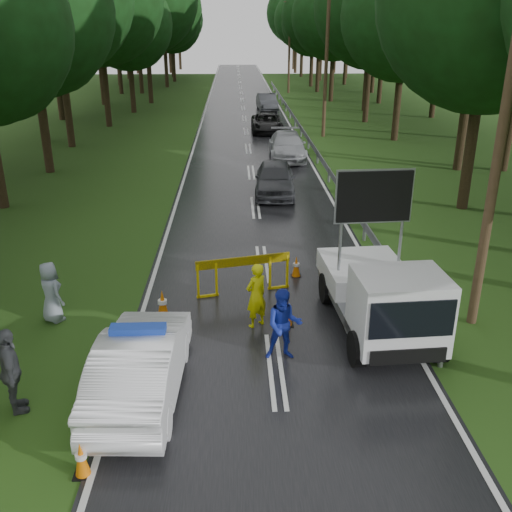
{
  "coord_description": "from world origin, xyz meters",
  "views": [
    {
      "loc": [
        -0.85,
        -10.73,
        7.14
      ],
      "look_at": [
        -0.3,
        3.52,
        1.3
      ],
      "focal_mm": 40.0,
      "sensor_mm": 36.0,
      "label": 1
    }
  ],
  "objects_px": {
    "officer": "(256,296)",
    "queue_car_third": "(267,123)",
    "police_sedan": "(141,364)",
    "civilian": "(284,325)",
    "queue_car_first": "(275,178)",
    "work_truck": "(382,296)",
    "barrier": "(243,266)",
    "queue_car_second": "(287,146)",
    "queue_car_fourth": "(267,102)"
  },
  "relations": [
    {
      "from": "civilian",
      "to": "queue_car_third",
      "type": "relative_size",
      "value": 0.37
    },
    {
      "from": "queue_car_third",
      "to": "queue_car_fourth",
      "type": "relative_size",
      "value": 1.06
    },
    {
      "from": "barrier",
      "to": "civilian",
      "type": "relative_size",
      "value": 1.54
    },
    {
      "from": "queue_car_first",
      "to": "work_truck",
      "type": "bearing_deg",
      "value": -78.18
    },
    {
      "from": "police_sedan",
      "to": "civilian",
      "type": "relative_size",
      "value": 2.63
    },
    {
      "from": "barrier",
      "to": "officer",
      "type": "relative_size",
      "value": 1.54
    },
    {
      "from": "officer",
      "to": "queue_car_fourth",
      "type": "relative_size",
      "value": 0.4
    },
    {
      "from": "police_sedan",
      "to": "work_truck",
      "type": "xyz_separation_m",
      "value": [
        5.48,
        2.34,
        0.3
      ]
    },
    {
      "from": "work_truck",
      "to": "queue_car_third",
      "type": "bearing_deg",
      "value": 88.82
    },
    {
      "from": "queue_car_first",
      "to": "civilian",
      "type": "bearing_deg",
      "value": -89.22
    },
    {
      "from": "barrier",
      "to": "queue_car_fourth",
      "type": "distance_m",
      "value": 36.83
    },
    {
      "from": "barrier",
      "to": "queue_car_first",
      "type": "height_order",
      "value": "queue_car_first"
    },
    {
      "from": "barrier",
      "to": "queue_car_first",
      "type": "bearing_deg",
      "value": 67.63
    },
    {
      "from": "police_sedan",
      "to": "barrier",
      "type": "distance_m",
      "value": 5.19
    },
    {
      "from": "civilian",
      "to": "queue_car_first",
      "type": "distance_m",
      "value": 13.5
    },
    {
      "from": "queue_car_fourth",
      "to": "queue_car_second",
      "type": "bearing_deg",
      "value": -93.53
    },
    {
      "from": "work_truck",
      "to": "queue_car_fourth",
      "type": "distance_m",
      "value": 39.12
    },
    {
      "from": "queue_car_second",
      "to": "queue_car_third",
      "type": "distance_m",
      "value": 8.37
    },
    {
      "from": "work_truck",
      "to": "queue_car_second",
      "type": "height_order",
      "value": "work_truck"
    },
    {
      "from": "work_truck",
      "to": "queue_car_fourth",
      "type": "xyz_separation_m",
      "value": [
        -0.6,
        39.12,
        -0.32
      ]
    },
    {
      "from": "officer",
      "to": "civilian",
      "type": "distance_m",
      "value": 1.6
    },
    {
      "from": "police_sedan",
      "to": "queue_car_third",
      "type": "relative_size",
      "value": 0.98
    },
    {
      "from": "queue_car_fourth",
      "to": "work_truck",
      "type": "bearing_deg",
      "value": -92.88
    },
    {
      "from": "police_sedan",
      "to": "officer",
      "type": "relative_size",
      "value": 2.63
    },
    {
      "from": "work_truck",
      "to": "queue_car_third",
      "type": "xyz_separation_m",
      "value": [
        -1.22,
        28.2,
        -0.39
      ]
    },
    {
      "from": "police_sedan",
      "to": "queue_car_first",
      "type": "distance_m",
      "value": 15.25
    },
    {
      "from": "police_sedan",
      "to": "queue_car_fourth",
      "type": "xyz_separation_m",
      "value": [
        4.88,
        41.45,
        -0.02
      ]
    },
    {
      "from": "queue_car_third",
      "to": "police_sedan",
      "type": "bearing_deg",
      "value": -97.46
    },
    {
      "from": "police_sedan",
      "to": "queue_car_first",
      "type": "relative_size",
      "value": 1.05
    },
    {
      "from": "queue_car_fourth",
      "to": "queue_car_third",
      "type": "bearing_deg",
      "value": -97.01
    },
    {
      "from": "civilian",
      "to": "queue_car_first",
      "type": "bearing_deg",
      "value": 88.02
    },
    {
      "from": "work_truck",
      "to": "queue_car_third",
      "type": "distance_m",
      "value": 28.23
    },
    {
      "from": "work_truck",
      "to": "barrier",
      "type": "distance_m",
      "value": 4.09
    },
    {
      "from": "queue_car_fourth",
      "to": "police_sedan",
      "type": "bearing_deg",
      "value": -100.48
    },
    {
      "from": "queue_car_fourth",
      "to": "officer",
      "type": "bearing_deg",
      "value": -97.36
    },
    {
      "from": "barrier",
      "to": "queue_car_fourth",
      "type": "height_order",
      "value": "queue_car_fourth"
    },
    {
      "from": "queue_car_first",
      "to": "barrier",
      "type": "bearing_deg",
      "value": -95.06
    },
    {
      "from": "officer",
      "to": "queue_car_third",
      "type": "bearing_deg",
      "value": -131.6
    },
    {
      "from": "queue_car_third",
      "to": "civilian",
      "type": "bearing_deg",
      "value": -91.97
    },
    {
      "from": "work_truck",
      "to": "officer",
      "type": "height_order",
      "value": "work_truck"
    },
    {
      "from": "barrier",
      "to": "queue_car_third",
      "type": "xyz_separation_m",
      "value": [
        2.1,
        25.82,
        -0.21
      ]
    },
    {
      "from": "officer",
      "to": "queue_car_fourth",
      "type": "xyz_separation_m",
      "value": [
        2.43,
        38.65,
        -0.14
      ]
    },
    {
      "from": "officer",
      "to": "civilian",
      "type": "height_order",
      "value": "officer"
    },
    {
      "from": "officer",
      "to": "civilian",
      "type": "bearing_deg",
      "value": 72.81
    },
    {
      "from": "police_sedan",
      "to": "civilian",
      "type": "distance_m",
      "value": 3.28
    },
    {
      "from": "civilian",
      "to": "barrier",
      "type": "bearing_deg",
      "value": 105.12
    },
    {
      "from": "queue_car_fourth",
      "to": "barrier",
      "type": "bearing_deg",
      "value": -98.0
    },
    {
      "from": "barrier",
      "to": "queue_car_first",
      "type": "relative_size",
      "value": 0.61
    },
    {
      "from": "work_truck",
      "to": "queue_car_second",
      "type": "relative_size",
      "value": 1.0
    },
    {
      "from": "queue_car_second",
      "to": "queue_car_third",
      "type": "xyz_separation_m",
      "value": [
        -0.7,
        8.34,
        -0.07
      ]
    }
  ]
}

